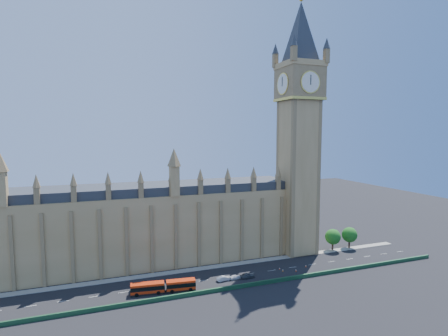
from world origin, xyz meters
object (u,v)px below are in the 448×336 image
object	(u,v)px
red_bus	(163,287)
car_white	(236,277)
car_silver	(224,278)
car_grey	(247,276)

from	to	relation	value
red_bus	car_white	distance (m)	23.19
car_white	car_silver	bearing A→B (deg)	84.53
car_silver	car_white	distance (m)	4.00
red_bus	car_white	size ratio (longest dim) A/B	4.28
red_bus	car_grey	bearing A→B (deg)	8.93
car_grey	car_white	world-z (taller)	car_grey
red_bus	car_white	xyz separation A→B (m)	(23.13, 1.41, -1.02)
car_white	car_grey	bearing A→B (deg)	-101.42
red_bus	car_grey	size ratio (longest dim) A/B	3.88
red_bus	car_silver	distance (m)	19.21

